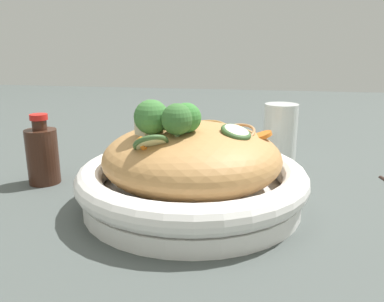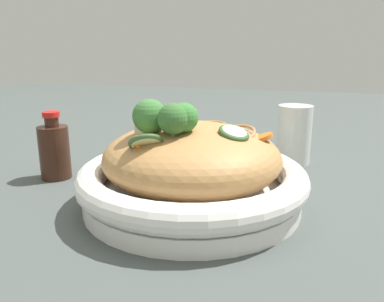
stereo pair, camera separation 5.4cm
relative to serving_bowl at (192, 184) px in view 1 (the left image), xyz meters
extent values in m
plane|color=#444A48|center=(0.00, 0.00, -0.03)|extent=(3.00, 3.00, 0.00)
cylinder|color=white|center=(0.00, 0.00, -0.02)|extent=(0.30, 0.30, 0.02)
torus|color=white|center=(0.00, 0.00, 0.01)|extent=(0.32, 0.32, 0.04)
ellipsoid|color=#B48049|center=(0.00, 0.00, 0.04)|extent=(0.25, 0.25, 0.09)
torus|color=#AB7B40|center=(-0.01, -0.03, 0.07)|extent=(0.08, 0.08, 0.02)
torus|color=#BB7950|center=(-0.01, 0.01, 0.07)|extent=(0.06, 0.06, 0.01)
torus|color=#AB874E|center=(0.01, 0.03, 0.07)|extent=(0.06, 0.06, 0.02)
torus|color=tan|center=(-0.06, -0.01, 0.07)|extent=(0.08, 0.08, 0.02)
cone|color=#9AC47C|center=(0.00, 0.04, 0.08)|extent=(0.02, 0.02, 0.02)
sphere|color=#3B7E36|center=(0.00, 0.04, 0.10)|extent=(0.05, 0.05, 0.04)
cone|color=#A5C16E|center=(0.05, 0.04, 0.08)|extent=(0.03, 0.03, 0.02)
sphere|color=#3E7638|center=(0.05, 0.04, 0.10)|extent=(0.06, 0.06, 0.04)
cone|color=#97B773|center=(0.01, 0.05, 0.08)|extent=(0.02, 0.02, 0.02)
sphere|color=#3A6D33|center=(0.01, 0.05, 0.10)|extent=(0.04, 0.04, 0.04)
cylinder|color=orange|center=(0.05, 0.03, 0.08)|extent=(0.03, 0.03, 0.02)
cylinder|color=orange|center=(-0.09, -0.02, 0.07)|extent=(0.03, 0.03, 0.01)
cylinder|color=orange|center=(0.00, 0.03, 0.09)|extent=(0.03, 0.03, 0.02)
cylinder|color=orange|center=(0.05, 0.07, 0.07)|extent=(0.02, 0.02, 0.02)
cylinder|color=beige|center=(0.04, 0.07, 0.08)|extent=(0.05, 0.05, 0.03)
torus|color=#3A5D2E|center=(0.04, 0.07, 0.08)|extent=(0.06, 0.06, 0.03)
cylinder|color=beige|center=(-0.06, 0.02, 0.08)|extent=(0.05, 0.04, 0.02)
torus|color=#395B2E|center=(-0.06, 0.02, 0.08)|extent=(0.06, 0.06, 0.02)
cylinder|color=beige|center=(0.02, 0.01, 0.09)|extent=(0.04, 0.04, 0.03)
torus|color=#2F682B|center=(0.02, 0.01, 0.09)|extent=(0.05, 0.05, 0.03)
cylinder|color=beige|center=(0.02, -0.02, 0.09)|extent=(0.04, 0.04, 0.02)
torus|color=#2B5E31|center=(0.02, -0.02, 0.09)|extent=(0.04, 0.04, 0.02)
cube|color=beige|center=(0.05, 0.03, 0.08)|extent=(0.04, 0.04, 0.02)
cube|color=beige|center=(0.02, -0.03, 0.09)|extent=(0.04, 0.04, 0.03)
cylinder|color=#381E14|center=(0.26, -0.05, 0.01)|extent=(0.05, 0.05, 0.09)
cylinder|color=#381E14|center=(0.26, -0.05, 0.07)|extent=(0.02, 0.02, 0.02)
cylinder|color=red|center=(0.26, -0.05, 0.08)|extent=(0.03, 0.03, 0.01)
cylinder|color=silver|center=(-0.13, -0.25, 0.02)|extent=(0.07, 0.07, 0.11)
camera|label=1|loc=(-0.10, 0.51, 0.19)|focal=36.24mm
camera|label=2|loc=(-0.15, 0.50, 0.19)|focal=36.24mm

